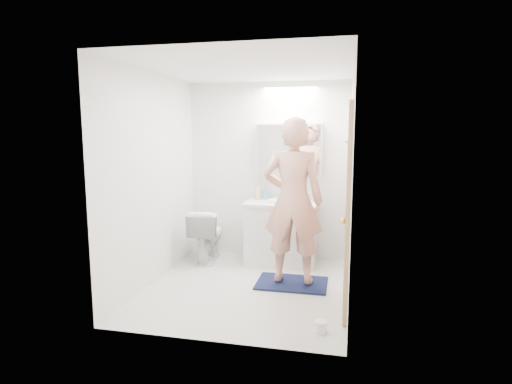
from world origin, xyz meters
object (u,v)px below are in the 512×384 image
(toilet_paper_roll, at_px, (321,327))
(medicine_cabinet, at_px, (289,149))
(toilet, at_px, (207,235))
(soap_bottle_b, at_px, (266,193))
(person, at_px, (293,201))
(toothbrush_cup, at_px, (301,197))
(soap_bottle_a, at_px, (258,191))
(vanity_cabinet, at_px, (281,234))

(toilet_paper_roll, bearing_deg, medicine_cabinet, 105.65)
(toilet, relative_size, soap_bottle_b, 4.33)
(person, height_order, soap_bottle_b, person)
(toilet, xyz_separation_m, toothbrush_cup, (1.24, 0.28, 0.51))
(person, xyz_separation_m, soap_bottle_a, (-0.60, 0.92, -0.03))
(soap_bottle_a, bearing_deg, toilet, -157.61)
(soap_bottle_b, bearing_deg, soap_bottle_a, -165.49)
(toothbrush_cup, bearing_deg, medicine_cabinet, 164.63)
(medicine_cabinet, xyz_separation_m, soap_bottle_a, (-0.42, -0.06, -0.56))
(medicine_cabinet, distance_m, toilet_paper_roll, 2.59)
(vanity_cabinet, xyz_separation_m, medicine_cabinet, (0.06, 0.21, 1.11))
(vanity_cabinet, relative_size, soap_bottle_a, 3.83)
(vanity_cabinet, bearing_deg, medicine_cabinet, 73.33)
(person, distance_m, soap_bottle_b, 1.07)
(toilet, xyz_separation_m, soap_bottle_b, (0.76, 0.30, 0.55))
(vanity_cabinet, height_order, toilet, vanity_cabinet)
(vanity_cabinet, height_order, toothbrush_cup, toothbrush_cup)
(soap_bottle_a, height_order, toothbrush_cup, soap_bottle_a)
(toilet, relative_size, soap_bottle_a, 3.02)
(toothbrush_cup, bearing_deg, person, -89.88)
(vanity_cabinet, xyz_separation_m, soap_bottle_b, (-0.24, 0.18, 0.51))
(person, bearing_deg, soap_bottle_b, -63.02)
(person, xyz_separation_m, toothbrush_cup, (-0.00, 0.93, -0.10))
(toilet, bearing_deg, medicine_cabinet, -167.47)
(toilet_paper_roll, bearing_deg, soap_bottle_b, 113.38)
(medicine_cabinet, bearing_deg, soap_bottle_b, -174.31)
(person, relative_size, soap_bottle_a, 7.87)
(medicine_cabinet, height_order, toilet_paper_roll, medicine_cabinet)
(medicine_cabinet, height_order, person, person)
(soap_bottle_b, distance_m, toilet_paper_roll, 2.37)
(soap_bottle_a, bearing_deg, vanity_cabinet, -22.96)
(person, distance_m, soap_bottle_a, 1.10)
(soap_bottle_a, height_order, soap_bottle_b, soap_bottle_a)
(person, height_order, soap_bottle_a, person)
(toothbrush_cup, bearing_deg, vanity_cabinet, -146.83)
(toothbrush_cup, bearing_deg, soap_bottle_b, 177.63)
(person, height_order, toothbrush_cup, person)
(medicine_cabinet, bearing_deg, vanity_cabinet, -106.67)
(medicine_cabinet, height_order, soap_bottle_a, medicine_cabinet)
(medicine_cabinet, xyz_separation_m, person, (0.18, -0.98, -0.53))
(person, bearing_deg, medicine_cabinet, -79.44)
(medicine_cabinet, distance_m, toothbrush_cup, 0.66)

